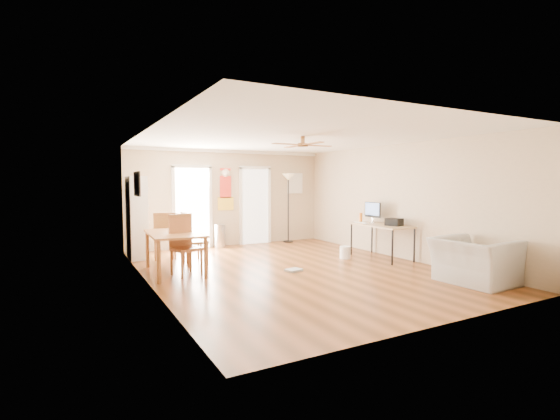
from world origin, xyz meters
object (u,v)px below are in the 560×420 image
dining_chair_right_b (195,239)px  armchair (474,261)px  dining_chair_right_a (187,236)px  computer_desk (381,242)px  bookshelf (137,217)px  dining_table (175,253)px  dining_chair_near (186,245)px  trash_can (220,236)px  torchiere_lamp (288,208)px  printer (394,222)px  dining_chair_far (164,236)px  wastebasket_a (345,252)px

dining_chair_right_b → armchair: bearing=-137.6°
dining_chair_right_a → computer_desk: bearing=-134.0°
bookshelf → dining_table: 2.03m
dining_chair_near → trash_can: size_ratio=1.82×
dining_table → torchiere_lamp: 4.58m
printer → torchiere_lamp: bearing=87.0°
dining_chair_far → torchiere_lamp: (3.73, 0.88, 0.46)m
bookshelf → torchiere_lamp: bearing=-6.1°
trash_can → printer: printer is taller
dining_chair_right_b → dining_chair_far: bearing=21.3°
torchiere_lamp → wastebasket_a: size_ratio=7.02×
dining_chair_right_a → dining_chair_far: (-0.43, 0.33, 0.00)m
dining_chair_right_b → printer: 4.36m
bookshelf → dining_chair_near: 2.31m
computer_desk → dining_chair_right_a: bearing=153.6°
dining_chair_right_a → armchair: dining_chair_right_a is taller
printer → armchair: 2.27m
dining_chair_near → computer_desk: 4.38m
dining_chair_far → torchiere_lamp: bearing=-156.7°
bookshelf → armchair: size_ratio=1.57×
armchair → dining_table: bearing=50.9°
computer_desk → torchiere_lamp: bearing=101.5°
bookshelf → printer: (4.99, -2.96, -0.08)m
dining_chair_near → printer: 4.53m
dining_chair_near → trash_can: 3.17m
computer_desk → printer: (0.11, -0.28, 0.47)m
dining_table → dining_chair_near: dining_chair_near is taller
wastebasket_a → dining_chair_far: bearing=152.0°
dining_chair_right_a → trash_can: size_ratio=1.68×
wastebasket_a → armchair: bearing=-78.9°
dining_chair_near → torchiere_lamp: 4.61m
dining_table → wastebasket_a: bearing=-6.2°
torchiere_lamp → trash_can: bearing=-180.0°
dining_table → wastebasket_a: (3.74, -0.41, -0.25)m
dining_chair_right_a → dining_chair_near: dining_chair_near is taller
computer_desk → dining_table: bearing=170.4°
torchiere_lamp → dining_chair_right_a: bearing=-159.9°
dining_table → trash_can: 2.98m
trash_can → dining_chair_right_a: bearing=-135.3°
trash_can → computer_desk: size_ratio=0.43×
armchair → bookshelf: bearing=40.2°
dining_chair_far → computer_desk: dining_chair_far is taller
dining_chair_near → computer_desk: (4.35, -0.46, -0.18)m
computer_desk → printer: size_ratio=4.46×
bookshelf → computer_desk: size_ratio=1.30×
printer → dining_chair_right_b: bearing=143.5°
torchiere_lamp → dining_table: bearing=-148.0°
trash_can → torchiere_lamp: bearing=0.0°
dining_chair_right_a → trash_can: (1.22, 1.21, -0.21)m
dining_chair_right_b → trash_can: (1.22, 1.87, -0.24)m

